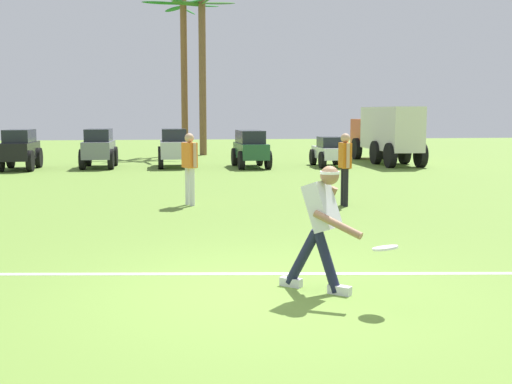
# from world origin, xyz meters

# --- Properties ---
(ground_plane) EXTENTS (80.00, 80.00, 0.00)m
(ground_plane) POSITION_xyz_m (0.00, 0.00, 0.00)
(ground_plane) COLOR olive
(field_line_paint) EXTENTS (19.12, 2.43, 0.01)m
(field_line_paint) POSITION_xyz_m (0.00, 0.79, 0.00)
(field_line_paint) COLOR white
(field_line_paint) RESTS_ON ground_plane
(frisbee_thrower) EXTENTS (0.78, 0.90, 1.43)m
(frisbee_thrower) POSITION_xyz_m (0.67, -0.08, 0.80)
(frisbee_thrower) COLOR #191E38
(frisbee_thrower) RESTS_ON ground_plane
(frisbee_in_flight) EXTENTS (0.37, 0.37, 0.07)m
(frisbee_in_flight) POSITION_xyz_m (1.18, -0.77, 0.63)
(frisbee_in_flight) COLOR white
(teammate_near_sideline) EXTENTS (0.21, 0.49, 1.56)m
(teammate_near_sideline) POSITION_xyz_m (2.68, 6.34, 0.94)
(teammate_near_sideline) COLOR black
(teammate_near_sideline) RESTS_ON ground_plane
(teammate_midfield) EXTENTS (0.35, 0.46, 1.56)m
(teammate_midfield) POSITION_xyz_m (-0.62, 6.86, 0.94)
(teammate_midfield) COLOR silver
(teammate_midfield) RESTS_ON ground_plane
(parked_car_slot_a) EXTENTS (1.20, 2.37, 1.40)m
(parked_car_slot_a) POSITION_xyz_m (-6.29, 16.29, 0.74)
(parked_car_slot_a) COLOR black
(parked_car_slot_a) RESTS_ON ground_plane
(parked_car_slot_b) EXTENTS (1.16, 2.35, 1.40)m
(parked_car_slot_b) POSITION_xyz_m (-3.64, 16.76, 0.74)
(parked_car_slot_b) COLOR slate
(parked_car_slot_b) RESTS_ON ground_plane
(parked_car_slot_c) EXTENTS (1.21, 2.37, 1.40)m
(parked_car_slot_c) POSITION_xyz_m (-0.94, 16.67, 0.74)
(parked_car_slot_c) COLOR #B7BABF
(parked_car_slot_c) RESTS_ON ground_plane
(parked_car_slot_d) EXTENTS (1.25, 2.44, 1.34)m
(parked_car_slot_d) POSITION_xyz_m (1.83, 16.21, 0.72)
(parked_car_slot_d) COLOR #235133
(parked_car_slot_d) RESTS_ON ground_plane
(parked_car_slot_e) EXTENTS (1.08, 2.20, 1.10)m
(parked_car_slot_e) POSITION_xyz_m (4.77, 16.15, 0.56)
(parked_car_slot_e) COLOR silver
(parked_car_slot_e) RESTS_ON ground_plane
(box_truck) EXTENTS (1.40, 5.90, 2.20)m
(box_truck) POSITION_xyz_m (7.38, 17.56, 1.23)
(box_truck) COLOR #CC4C19
(box_truck) RESTS_ON ground_plane
(palm_tree_far_left) EXTENTS (3.59, 3.07, 7.26)m
(palm_tree_far_left) POSITION_xyz_m (-0.42, 23.59, 4.37)
(palm_tree_far_left) COLOR brown
(palm_tree_far_left) RESTS_ON ground_plane
(palm_tree_left_of_centre) EXTENTS (2.96, 3.42, 7.28)m
(palm_tree_left_of_centre) POSITION_xyz_m (0.42, 23.11, 4.18)
(palm_tree_left_of_centre) COLOR brown
(palm_tree_left_of_centre) RESTS_ON ground_plane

